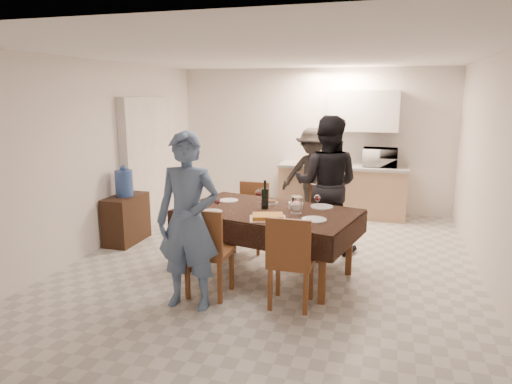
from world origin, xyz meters
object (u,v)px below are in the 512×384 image
at_px(water_jug, 124,183).
at_px(microwave, 380,157).
at_px(console, 126,219).
at_px(savoury_tart, 268,217).
at_px(person_far, 326,184).
at_px(person_kitchen, 312,174).
at_px(water_pitcher, 296,205).
at_px(dining_table, 268,213).
at_px(person_near, 188,221).
at_px(wine_bottle, 265,195).

xyz_separation_m(water_jug, microwave, (3.51, 2.42, 0.18)).
bearing_deg(console, savoury_tart, -21.90).
distance_m(person_far, person_kitchen, 1.57).
distance_m(water_pitcher, microwave, 3.18).
distance_m(dining_table, console, 2.41).
height_order(console, person_near, person_near).
height_order(water_jug, wine_bottle, wine_bottle).
distance_m(water_jug, microwave, 4.27).
bearing_deg(person_near, person_kitchen, 77.16).
bearing_deg(water_jug, savoury_tart, -21.90).
bearing_deg(person_near, console, 134.53).
bearing_deg(savoury_tart, person_kitchen, 89.75).
bearing_deg(console, person_near, -43.05).
bearing_deg(microwave, savoury_tart, 71.87).
bearing_deg(person_near, savoury_tart, 43.45).
distance_m(console, microwave, 4.32).
distance_m(microwave, person_near, 4.42).
distance_m(microwave, person_far, 2.07).
xyz_separation_m(console, person_kitchen, (2.41, 1.97, 0.45)).
xyz_separation_m(dining_table, person_far, (0.55, 1.05, 0.17)).
relative_size(dining_table, wine_bottle, 6.53).
bearing_deg(water_jug, console, 0.00).
xyz_separation_m(water_pitcher, person_kitchen, (-0.24, 2.61, -0.11)).
xyz_separation_m(water_jug, water_pitcher, (2.65, -0.63, 0.01)).
bearing_deg(console, microwave, 34.61).
bearing_deg(console, dining_table, -14.26).
relative_size(dining_table, water_pitcher, 11.40).
bearing_deg(savoury_tart, person_far, 72.53).
relative_size(savoury_tart, person_kitchen, 0.25).
bearing_deg(wine_bottle, water_jug, 166.64).
relative_size(console, water_jug, 1.97).
relative_size(microwave, person_near, 0.32).
bearing_deg(person_kitchen, dining_table, -92.53).
bearing_deg(microwave, person_kitchen, 22.33).
relative_size(water_jug, person_far, 0.20).
relative_size(dining_table, savoury_tart, 5.69).
distance_m(wine_bottle, water_pitcher, 0.42).
bearing_deg(console, person_far, 9.28).
bearing_deg(wine_bottle, water_pitcher, -14.04).
relative_size(water_pitcher, person_far, 0.11).
xyz_separation_m(water_pitcher, person_near, (-0.90, -1.00, 0.00)).
bearing_deg(person_kitchen, person_near, -100.42).
xyz_separation_m(dining_table, person_kitchen, (0.11, 2.56, 0.03)).
bearing_deg(person_far, dining_table, 65.30).
bearing_deg(microwave, person_far, 71.39).
bearing_deg(water_jug, dining_table, -14.26).
height_order(console, water_jug, water_jug).
xyz_separation_m(person_far, person_kitchen, (-0.44, 1.51, -0.14)).
height_order(water_jug, microwave, microwave).
relative_size(water_pitcher, savoury_tart, 0.50).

